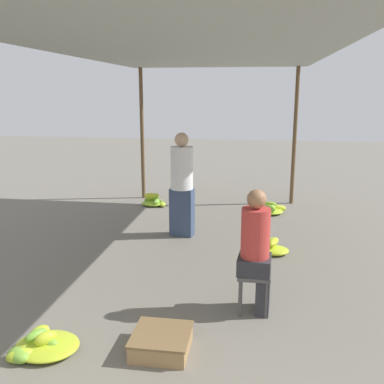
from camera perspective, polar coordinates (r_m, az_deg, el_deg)
The scene contains 11 objects.
canopy_post_back_left at distance 9.34m, azimuth -6.67°, elevation 7.59°, with size 0.08×0.08×2.79m, color brown.
canopy_post_back_right at distance 9.05m, azimuth 13.53°, elevation 7.14°, with size 0.08×0.08×2.79m, color brown.
canopy_tarp at distance 5.28m, azimuth -0.64°, elevation 18.82°, with size 3.61×7.97×0.04m, color #9EA399.
stool at distance 4.67m, azimuth 8.24°, elevation -11.56°, with size 0.34×0.34×0.44m.
vendor_seated at distance 4.54m, azimuth 8.64°, elevation -7.55°, with size 0.36×0.36×1.34m.
banana_pile_left_0 at distance 4.33m, azimuth -19.47°, elevation -18.68°, with size 0.60×0.60×0.20m.
banana_pile_left_1 at distance 8.90m, azimuth -5.08°, elevation -1.21°, with size 0.55×0.47×0.26m.
banana_pile_right_0 at distance 6.40m, azimuth 10.61°, elevation -7.26°, with size 0.45×0.45×0.23m.
banana_pile_right_1 at distance 8.40m, azimuth 10.49°, elevation -2.33°, with size 0.59×0.46×0.21m.
crate_near at distance 4.11m, azimuth -4.09°, elevation -19.30°, with size 0.52×0.52×0.18m.
shopper_walking_mid at distance 6.84m, azimuth -1.36°, elevation 1.18°, with size 0.41×0.41×1.68m.
Camera 1 is at (0.84, -1.09, 2.30)m, focal length 40.00 mm.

